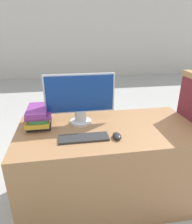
% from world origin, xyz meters
% --- Properties ---
extents(wall_back, '(12.00, 0.06, 2.80)m').
position_xyz_m(wall_back, '(0.00, 5.65, 1.40)').
color(wall_back, beige).
rests_on(wall_back, ground_plane).
extents(desk, '(1.49, 0.74, 0.75)m').
position_xyz_m(desk, '(0.00, 0.37, 0.37)').
color(desk, '#9E7047').
rests_on(desk, ground_plane).
extents(monitor, '(0.58, 0.19, 0.43)m').
position_xyz_m(monitor, '(-0.21, 0.51, 0.97)').
color(monitor, silver).
rests_on(monitor, desk).
extents(keyboard, '(0.37, 0.12, 0.02)m').
position_xyz_m(keyboard, '(-0.22, 0.23, 0.75)').
color(keyboard, '#2D2D2D').
rests_on(keyboard, desk).
extents(mouse, '(0.06, 0.10, 0.04)m').
position_xyz_m(mouse, '(0.03, 0.20, 0.76)').
color(mouse, '#262626').
rests_on(mouse, desk).
extents(book_stack, '(0.20, 0.30, 0.17)m').
position_xyz_m(book_stack, '(-0.56, 0.50, 0.83)').
color(book_stack, '#232328').
rests_on(book_stack, desk).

